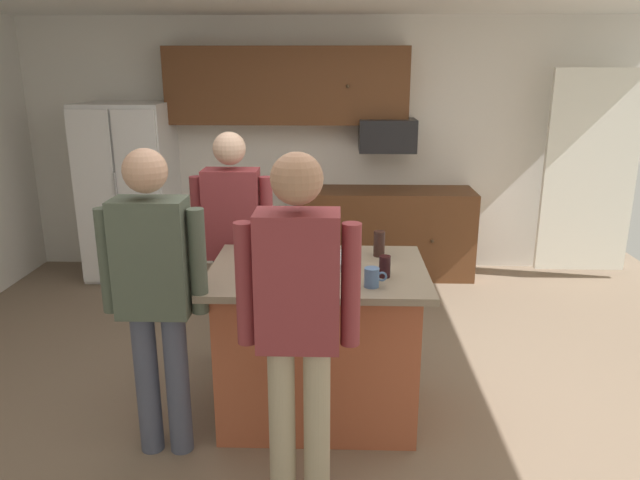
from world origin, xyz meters
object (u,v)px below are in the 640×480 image
Objects in this scene: kitchen_island at (319,341)px; glass_short_whisky at (385,267)px; glass_stout_tall at (379,244)px; glass_dark_ale at (259,242)px; mug_blue_stoneware at (257,275)px; glass_pilsner at (289,262)px; person_guest_right at (298,312)px; person_guest_left at (154,285)px; microwave_over_range at (387,135)px; mug_ceramic_white at (372,277)px; serving_tray at (322,260)px; tumbler_amber at (279,244)px; person_host_foreground at (233,235)px; refrigerator at (130,192)px.

kitchen_island is 0.67m from glass_short_whisky.
glass_stout_tall is 0.77m from glass_dark_ale.
mug_blue_stoneware is 0.84× the size of glass_pilsner.
person_guest_right is 1.02× the size of person_guest_left.
mug_ceramic_white is at bearing -95.69° from microwave_over_range.
mug_ceramic_white is at bearing -53.92° from serving_tray.
tumbler_amber is at bearing 14.83° from person_guest_right.
person_guest_left is at bearing -115.22° from microwave_over_range.
microwave_over_range is 3.74× the size of glass_pilsner.
glass_stout_tall is (0.71, 0.52, 0.03)m from mug_blue_stoneware.
glass_short_whisky is at bearing 8.11° from person_host_foreground.
refrigerator reaches higher than kitchen_island.
glass_pilsner is (-0.77, -2.78, -0.41)m from microwave_over_range.
glass_pilsner is (1.83, -2.66, 0.15)m from refrigerator.
glass_short_whisky is (1.24, 0.28, 0.02)m from person_guest_left.
glass_dark_ale is at bearing 20.80° from person_guest_right.
glass_dark_ale is 0.88m from glass_short_whisky.
refrigerator is at bearing 127.20° from tumbler_amber.
microwave_over_range is 3.11m from mug_blue_stoneware.
person_guest_right reaches higher than person_host_foreground.
microwave_over_range is at bearing 84.31° from mug_ceramic_white.
glass_stout_tall is at bearing -44.03° from refrigerator.
kitchen_island is at bearing -146.08° from glass_stout_tall.
microwave_over_range is 2.41m from person_host_foreground.
tumbler_amber and glass_dark_ale have the same top height.
person_guest_left is 1.01m from serving_tray.
glass_stout_tall is at bearing 33.71° from glass_pilsner.
glass_pilsner is (0.45, -0.75, 0.06)m from person_host_foreground.
glass_stout_tall is at bearing 33.92° from kitchen_island.
glass_short_whisky reaches higher than mug_blue_stoneware.
microwave_over_range is 0.32× the size of person_guest_right.
mug_blue_stoneware is at bearing -97.95° from tumbler_amber.
kitchen_island is at bearing 160.24° from glass_short_whisky.
mug_ceramic_white reaches higher than mug_blue_stoneware.
glass_dark_ale is (0.23, -0.35, 0.05)m from person_host_foreground.
microwave_over_range is 0.32× the size of person_guest_left.
person_host_foreground is 0.53m from tumbler_amber.
refrigerator reaches higher than glass_dark_ale.
mug_blue_stoneware is 0.88m from glass_stout_tall.
kitchen_island is at bearing -102.63° from microwave_over_range.
person_guest_right reaches higher than glass_dark_ale.
glass_stout_tall reaches higher than mug_ceramic_white.
person_guest_right is 1.16m from glass_dark_ale.
mug_ceramic_white is 0.77× the size of glass_stout_tall.
person_guest_right is at bearing -60.12° from refrigerator.
person_host_foreground is 1.27m from glass_short_whisky.
kitchen_island is at bearing 33.23° from glass_pilsner.
tumbler_amber is 0.33× the size of serving_tray.
glass_pilsner is at bearing -146.29° from glass_stout_tall.
microwave_over_range is 2.59m from tumbler_amber.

